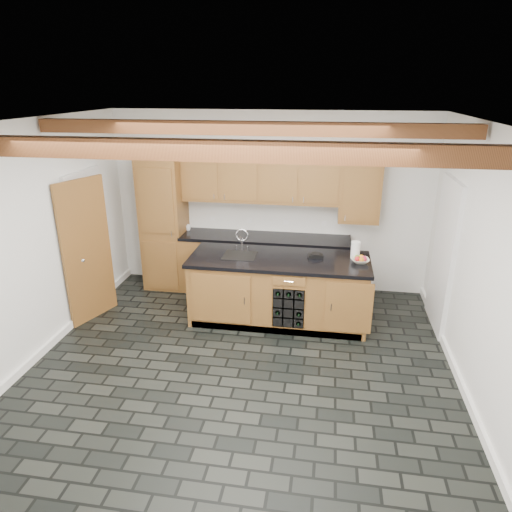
{
  "coord_description": "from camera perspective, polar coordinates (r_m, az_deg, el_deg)",
  "views": [
    {
      "loc": [
        0.91,
        -4.49,
        3.15
      ],
      "look_at": [
        0.06,
        0.8,
        1.13
      ],
      "focal_mm": 32.0,
      "sensor_mm": 36.0,
      "label": 1
    }
  ],
  "objects": [
    {
      "name": "ground",
      "position": [
        5.56,
        -1.97,
        -13.86
      ],
      "size": [
        5.0,
        5.0,
        0.0
      ],
      "primitive_type": "plane",
      "color": "black",
      "rests_on": "ground"
    },
    {
      "name": "room_shell",
      "position": [
        5.37,
        -1.98,
        3.04
      ],
      "size": [
        5.01,
        5.0,
        5.0
      ],
      "color": "white",
      "rests_on": "ground"
    },
    {
      "name": "fruit_bowl",
      "position": [
        6.2,
        12.89,
        -0.56
      ],
      "size": [
        0.26,
        0.26,
        0.06
      ],
      "primitive_type": "imported",
      "rotation": [
        0.0,
        0.0,
        0.12
      ],
      "color": "beige",
      "rests_on": "island"
    },
    {
      "name": "faucet",
      "position": [
        6.33,
        -1.99,
        0.45
      ],
      "size": [
        0.45,
        0.4,
        0.34
      ],
      "color": "black",
      "rests_on": "island"
    },
    {
      "name": "paper_towel",
      "position": [
        6.32,
        12.32,
        0.74
      ],
      "size": [
        0.12,
        0.12,
        0.24
      ],
      "primitive_type": "cylinder",
      "color": "white",
      "rests_on": "island"
    },
    {
      "name": "kitchen_scale",
      "position": [
        6.28,
        7.45,
        0.07
      ],
      "size": [
        0.22,
        0.15,
        0.06
      ],
      "rotation": [
        0.0,
        0.0,
        0.19
      ],
      "color": "black",
      "rests_on": "island"
    },
    {
      "name": "island",
      "position": [
        6.4,
        2.89,
        -4.18
      ],
      "size": [
        2.48,
        0.96,
        0.93
      ],
      "color": "brown",
      "rests_on": "ground"
    },
    {
      "name": "fruit_cluster",
      "position": [
        6.19,
        12.91,
        -0.29
      ],
      "size": [
        0.16,
        0.17,
        0.07
      ],
      "color": "#C1193C",
      "rests_on": "fruit_bowl"
    },
    {
      "name": "back_cabinetry",
      "position": [
        7.18,
        -1.59,
        3.08
      ],
      "size": [
        3.65,
        0.62,
        2.2
      ],
      "color": "brown",
      "rests_on": "ground"
    },
    {
      "name": "mug",
      "position": [
        7.48,
        -8.47,
        3.53
      ],
      "size": [
        0.12,
        0.12,
        0.09
      ],
      "primitive_type": "imported",
      "rotation": [
        0.0,
        0.0,
        0.42
      ],
      "color": "white",
      "rests_on": "back_cabinetry"
    }
  ]
}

